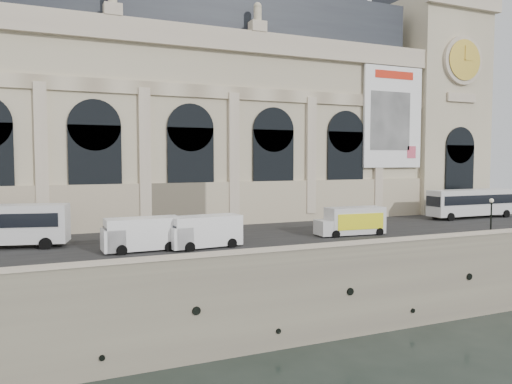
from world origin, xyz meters
TOP-DOWN VIEW (x-y plane):
  - ground at (0.00, 0.00)m, footprint 260.00×260.00m
  - quay at (0.00, 35.00)m, footprint 160.00×70.00m
  - street at (0.00, 14.00)m, footprint 160.00×24.00m
  - parapet at (0.00, 0.60)m, footprint 160.00×1.40m
  - museum at (-5.98, 30.86)m, footprint 69.00×18.70m
  - clock_pavilion at (34.00, 27.93)m, footprint 13.00×14.72m
  - bus_right at (31.33, 16.15)m, footprint 12.57×2.98m
  - van_b at (-11.97, 9.70)m, footprint 6.27×2.70m
  - van_c at (-6.77, 9.13)m, footprint 6.39×3.04m
  - box_truck at (8.99, 10.13)m, footprint 7.10×2.86m
  - lamp_right at (19.42, 2.66)m, footprint 0.40×0.40m

SIDE VIEW (x-z plane):
  - ground at x=0.00m, z-range 0.00..0.00m
  - quay at x=0.00m, z-range 0.00..6.00m
  - street at x=0.00m, z-range 6.00..6.06m
  - parapet at x=0.00m, z-range 6.01..7.22m
  - van_c at x=-6.77m, z-range 6.03..8.79m
  - box_truck at x=8.99m, z-range 6.01..8.82m
  - van_b at x=-11.97m, z-range 6.03..8.80m
  - lamp_right at x=19.42m, z-range 5.99..9.89m
  - bus_right at x=31.33m, z-range 6.22..9.92m
  - museum at x=-5.98m, z-range 5.17..34.27m
  - clock_pavilion at x=34.00m, z-range 5.07..41.77m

